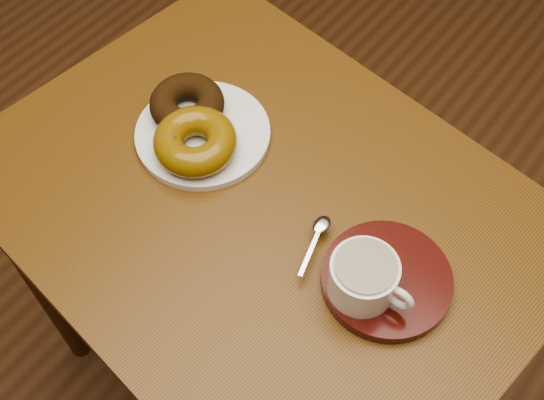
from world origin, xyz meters
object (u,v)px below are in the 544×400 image
Objects in this scene: cafe_table at (262,243)px; donut_plate at (203,134)px; saucer at (386,280)px; coffee_cup at (364,277)px.

donut_plate is (-0.14, 0.04, 0.12)m from cafe_table.
saucer is 0.05m from coffee_cup.
coffee_cup reaches higher than saucer.
saucer is at bearing 6.66° from cafe_table.
saucer reaches higher than cafe_table.
cafe_table is 0.24m from saucer.
cafe_table is 0.26m from coffee_cup.
donut_plate is at bearing 174.08° from saucer.
donut_plate is 1.19× the size of saucer.
saucer is (0.35, -0.04, 0.00)m from donut_plate.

